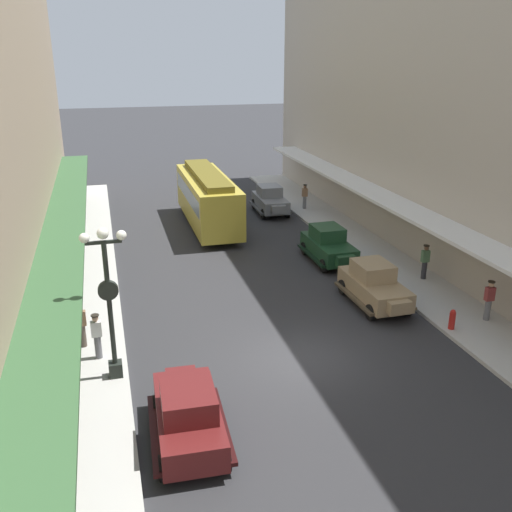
# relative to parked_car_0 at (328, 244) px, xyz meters

# --- Properties ---
(ground_plane) EXTENTS (200.00, 200.00, 0.00)m
(ground_plane) POSITION_rel_parked_car_0_xyz_m (-4.73, -9.02, -0.94)
(ground_plane) COLOR #2D2D30
(sidewalk_left) EXTENTS (3.00, 60.00, 0.15)m
(sidewalk_left) POSITION_rel_parked_car_0_xyz_m (-12.23, -9.02, -0.87)
(sidewalk_left) COLOR #B7B5AD
(sidewalk_left) RESTS_ON ground
(sidewalk_right) EXTENTS (3.00, 60.00, 0.15)m
(sidewalk_right) POSITION_rel_parked_car_0_xyz_m (2.77, -9.02, -0.87)
(sidewalk_right) COLOR #B7B5AD
(sidewalk_right) RESTS_ON ground
(parked_car_0) EXTENTS (2.17, 4.27, 1.84)m
(parked_car_0) POSITION_rel_parked_car_0_xyz_m (0.00, 0.00, 0.00)
(parked_car_0) COLOR #193D23
(parked_car_0) RESTS_ON ground
(parked_car_1) EXTENTS (2.27, 4.31, 1.84)m
(parked_car_1) POSITION_rel_parked_car_0_xyz_m (-0.21, 9.83, 0.00)
(parked_car_1) COLOR slate
(parked_car_1) RESTS_ON ground
(parked_car_2) EXTENTS (2.30, 4.32, 1.84)m
(parked_car_2) POSITION_rel_parked_car_0_xyz_m (-9.28, -12.51, 0.00)
(parked_car_2) COLOR #591919
(parked_car_2) RESTS_ON ground
(parked_car_3) EXTENTS (2.18, 4.28, 1.84)m
(parked_car_3) POSITION_rel_parked_car_0_xyz_m (-0.13, -5.47, 0.00)
(parked_car_3) COLOR #997F5B
(parked_car_3) RESTS_ON ground
(streetcar) EXTENTS (2.59, 9.62, 3.46)m
(streetcar) POSITION_rel_parked_car_0_xyz_m (-4.84, 7.79, 0.96)
(streetcar) COLOR gold
(streetcar) RESTS_ON ground
(lamp_post_with_clock) EXTENTS (1.42, 0.44, 5.16)m
(lamp_post_with_clock) POSITION_rel_parked_car_0_xyz_m (-11.13, -8.69, 2.04)
(lamp_post_with_clock) COLOR black
(lamp_post_with_clock) RESTS_ON sidewalk_left
(fire_hydrant) EXTENTS (0.24, 0.24, 0.82)m
(fire_hydrant) POSITION_rel_parked_car_0_xyz_m (1.62, -8.68, -0.38)
(fire_hydrant) COLOR #B21E19
(fire_hydrant) RESTS_ON sidewalk_right
(pedestrian_0) EXTENTS (0.36, 0.24, 1.64)m
(pedestrian_0) POSITION_rel_parked_car_0_xyz_m (-12.20, -6.32, 0.05)
(pedestrian_0) COLOR #4C4238
(pedestrian_0) RESTS_ON sidewalk_left
(pedestrian_1) EXTENTS (0.36, 0.28, 1.67)m
(pedestrian_1) POSITION_rel_parked_car_0_xyz_m (2.24, 9.76, 0.07)
(pedestrian_1) COLOR slate
(pedestrian_1) RESTS_ON sidewalk_right
(pedestrian_2) EXTENTS (0.36, 0.28, 1.67)m
(pedestrian_2) POSITION_rel_parked_car_0_xyz_m (3.45, -8.35, 0.07)
(pedestrian_2) COLOR slate
(pedestrian_2) RESTS_ON sidewalk_right
(pedestrian_3) EXTENTS (0.36, 0.28, 1.67)m
(pedestrian_3) POSITION_rel_parked_car_0_xyz_m (-11.66, -7.32, 0.07)
(pedestrian_3) COLOR slate
(pedestrian_3) RESTS_ON sidewalk_left
(pedestrian_4) EXTENTS (0.36, 0.28, 1.67)m
(pedestrian_4) POSITION_rel_parked_car_0_xyz_m (3.34, -3.77, 0.07)
(pedestrian_4) COLOR #2D2D33
(pedestrian_4) RESTS_ON sidewalk_right
(pedestrian_5) EXTENTS (0.36, 0.24, 1.64)m
(pedestrian_5) POSITION_rel_parked_car_0_xyz_m (-12.78, -11.76, 0.05)
(pedestrian_5) COLOR #2D2D33
(pedestrian_5) RESTS_ON sidewalk_left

